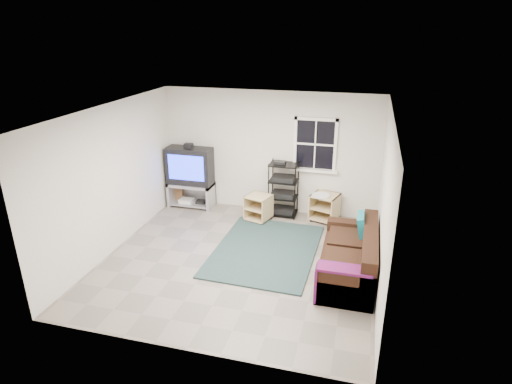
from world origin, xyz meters
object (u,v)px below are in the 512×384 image
(tv_unit, at_px, (190,172))
(av_rack, at_px, (283,192))
(side_table_left, at_px, (259,206))
(sofa, at_px, (351,259))
(side_table_right, at_px, (325,205))

(tv_unit, height_order, av_rack, tv_unit)
(av_rack, bearing_deg, tv_unit, -179.09)
(av_rack, height_order, side_table_left, av_rack)
(sofa, bearing_deg, tv_unit, 150.58)
(sofa, bearing_deg, av_rack, 126.46)
(side_table_left, height_order, sofa, sofa)
(side_table_right, bearing_deg, side_table_left, -165.40)
(av_rack, xyz_separation_m, side_table_right, (0.89, -0.01, -0.19))
(tv_unit, relative_size, av_rack, 1.22)
(side_table_right, height_order, sofa, sofa)
(tv_unit, xyz_separation_m, side_table_right, (2.98, 0.02, -0.47))
(sofa, bearing_deg, side_table_left, 138.86)
(side_table_left, bearing_deg, sofa, -41.14)
(av_rack, distance_m, sofa, 2.58)
(tv_unit, bearing_deg, side_table_right, 0.36)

